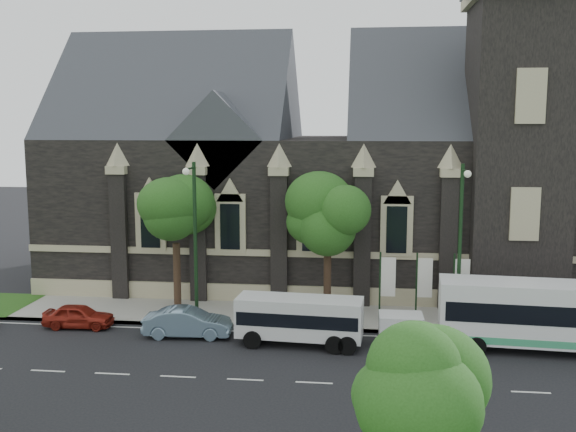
# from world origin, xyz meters

# --- Properties ---
(ground) EXTENTS (160.00, 160.00, 0.00)m
(ground) POSITION_xyz_m (0.00, 0.00, 0.00)
(ground) COLOR black
(ground) RESTS_ON ground
(sidewalk) EXTENTS (80.00, 5.00, 0.15)m
(sidewalk) POSITION_xyz_m (0.00, 9.50, 0.07)
(sidewalk) COLOR gray
(sidewalk) RESTS_ON ground
(museum) EXTENTS (40.00, 17.70, 29.90)m
(museum) POSITION_xyz_m (5.12, 18.78, 8.17)
(museum) COLOR black
(museum) RESTS_ON ground
(tree_park_east) EXTENTS (3.40, 3.40, 6.28)m
(tree_park_east) POSITION_xyz_m (6.18, -9.32, 4.62)
(tree_park_east) COLOR black
(tree_park_east) RESTS_ON ground
(tree_walk_right) EXTENTS (4.08, 4.08, 7.80)m
(tree_walk_right) POSITION_xyz_m (3.21, 10.71, 5.82)
(tree_walk_right) COLOR black
(tree_walk_right) RESTS_ON ground
(tree_walk_left) EXTENTS (3.91, 3.91, 7.64)m
(tree_walk_left) POSITION_xyz_m (-5.80, 10.70, 5.73)
(tree_walk_left) COLOR black
(tree_walk_left) RESTS_ON ground
(street_lamp_near) EXTENTS (0.36, 1.88, 9.00)m
(street_lamp_near) POSITION_xyz_m (10.00, 7.09, 5.11)
(street_lamp_near) COLOR black
(street_lamp_near) RESTS_ON ground
(street_lamp_mid) EXTENTS (0.36, 1.88, 9.00)m
(street_lamp_mid) POSITION_xyz_m (-4.00, 7.09, 5.11)
(street_lamp_mid) COLOR black
(street_lamp_mid) RESTS_ON ground
(banner_flag_left) EXTENTS (0.90, 0.10, 4.00)m
(banner_flag_left) POSITION_xyz_m (6.29, 9.00, 2.38)
(banner_flag_left) COLOR black
(banner_flag_left) RESTS_ON ground
(banner_flag_center) EXTENTS (0.90, 0.10, 4.00)m
(banner_flag_center) POSITION_xyz_m (8.29, 9.00, 2.38)
(banner_flag_center) COLOR black
(banner_flag_center) RESTS_ON ground
(banner_flag_right) EXTENTS (0.90, 0.10, 4.00)m
(banner_flag_right) POSITION_xyz_m (10.29, 9.00, 2.38)
(banner_flag_right) COLOR black
(banner_flag_right) RESTS_ON ground
(tour_coach) EXTENTS (11.81, 3.42, 3.40)m
(tour_coach) POSITION_xyz_m (14.68, 5.11, 1.85)
(tour_coach) COLOR silver
(tour_coach) RESTS_ON ground
(shuttle_bus) EXTENTS (6.39, 2.65, 2.42)m
(shuttle_bus) POSITION_xyz_m (1.94, 4.76, 1.41)
(shuttle_bus) COLOR silver
(shuttle_bus) RESTS_ON ground
(box_trailer) EXTENTS (3.11, 1.82, 1.66)m
(box_trailer) POSITION_xyz_m (6.94, 5.03, 0.94)
(box_trailer) COLOR silver
(box_trailer) RESTS_ON ground
(sedan) EXTENTS (4.65, 1.86, 1.50)m
(sedan) POSITION_xyz_m (-4.00, 5.39, 0.75)
(sedan) COLOR #718CA3
(sedan) RESTS_ON ground
(car_far_red) EXTENTS (3.82, 1.65, 1.28)m
(car_far_red) POSITION_xyz_m (-10.29, 6.20, 0.64)
(car_far_red) COLOR maroon
(car_far_red) RESTS_ON ground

